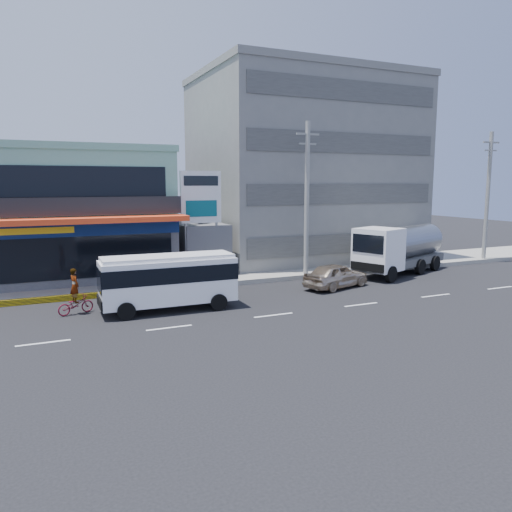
{
  "coord_description": "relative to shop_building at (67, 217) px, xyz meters",
  "views": [
    {
      "loc": [
        -10.13,
        -20.46,
        6.2
      ],
      "look_at": [
        0.99,
        4.19,
        2.2
      ],
      "focal_mm": 35.0,
      "sensor_mm": 36.0,
      "label": 1
    }
  ],
  "objects": [
    {
      "name": "ground",
      "position": [
        8.0,
        -13.95,
        -4.0
      ],
      "size": [
        120.0,
        120.0,
        0.0
      ],
      "primitive_type": "plane",
      "color": "black",
      "rests_on": "ground"
    },
    {
      "name": "sidewalk",
      "position": [
        13.0,
        -4.45,
        -3.85
      ],
      "size": [
        70.0,
        5.0,
        0.3
      ],
      "primitive_type": "cube",
      "color": "gray",
      "rests_on": "ground"
    },
    {
      "name": "shop_building",
      "position": [
        0.0,
        0.0,
        0.0
      ],
      "size": [
        12.4,
        11.7,
        8.0
      ],
      "color": "#444449",
      "rests_on": "ground"
    },
    {
      "name": "concrete_building",
      "position": [
        18.0,
        1.05,
        3.0
      ],
      "size": [
        16.0,
        12.0,
        14.0
      ],
      "primitive_type": "cube",
      "color": "gray",
      "rests_on": "ground"
    },
    {
      "name": "gap_structure",
      "position": [
        8.0,
        -1.95,
        -2.25
      ],
      "size": [
        3.0,
        6.0,
        3.5
      ],
      "primitive_type": "cube",
      "color": "#444449",
      "rests_on": "ground"
    },
    {
      "name": "satellite_dish",
      "position": [
        8.0,
        -2.95,
        -0.42
      ],
      "size": [
        1.5,
        1.5,
        0.15
      ],
      "primitive_type": "cylinder",
      "color": "slate",
      "rests_on": "gap_structure"
    },
    {
      "name": "billboard",
      "position": [
        7.5,
        -4.75,
        0.93
      ],
      "size": [
        2.6,
        0.18,
        6.9
      ],
      "color": "gray",
      "rests_on": "ground"
    },
    {
      "name": "utility_pole_near",
      "position": [
        14.0,
        -6.55,
        1.15
      ],
      "size": [
        1.6,
        0.3,
        10.0
      ],
      "color": "#999993",
      "rests_on": "ground"
    },
    {
      "name": "utility_pole_far",
      "position": [
        30.0,
        -6.55,
        1.15
      ],
      "size": [
        1.6,
        0.3,
        10.0
      ],
      "color": "#999993",
      "rests_on": "ground"
    },
    {
      "name": "minibus",
      "position": [
        3.77,
        -10.99,
        -2.38
      ],
      "size": [
        6.53,
        2.38,
        2.72
      ],
      "color": "white",
      "rests_on": "ground"
    },
    {
      "name": "sedan",
      "position": [
        14.12,
        -9.91,
        -3.25
      ],
      "size": [
        4.7,
        2.93,
        1.49
      ],
      "primitive_type": "imported",
      "rotation": [
        0.0,
        0.0,
        1.86
      ],
      "color": "#C7B398",
      "rests_on": "ground"
    },
    {
      "name": "tanker_truck",
      "position": [
        20.49,
        -7.79,
        -2.23
      ],
      "size": [
        8.67,
        5.23,
        3.29
      ],
      "color": "white",
      "rests_on": "ground"
    },
    {
      "name": "motorcycle_rider",
      "position": [
        -0.46,
        -9.87,
        -3.27
      ],
      "size": [
        1.82,
        1.13,
        2.21
      ],
      "color": "maroon",
      "rests_on": "ground"
    }
  ]
}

